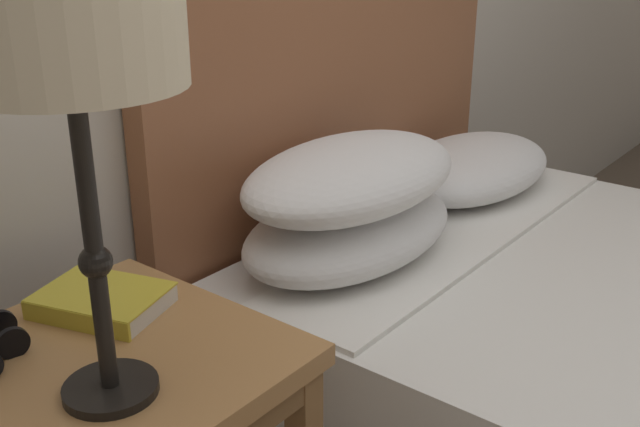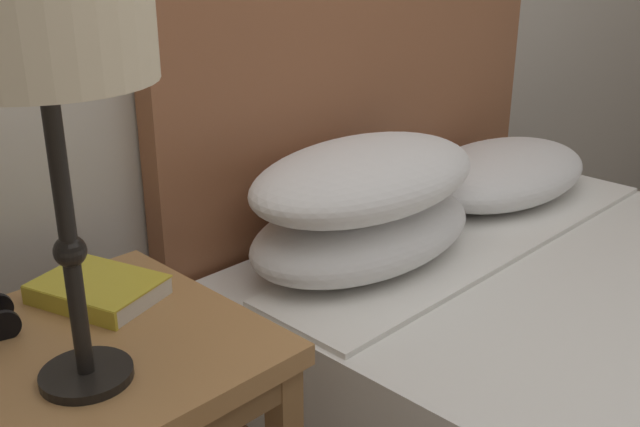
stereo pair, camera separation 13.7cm
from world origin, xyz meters
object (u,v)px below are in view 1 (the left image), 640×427
object	(u,v)px
table_lamp	(68,38)
nightstand	(118,412)
bed	(632,374)
book_on_nightstand	(102,301)

from	to	relation	value
table_lamp	nightstand	bearing A→B (deg)	53.47
bed	book_on_nightstand	distance (m)	1.15
bed	table_lamp	size ratio (longest dim) A/B	3.31
nightstand	book_on_nightstand	distance (m)	0.19
nightstand	table_lamp	bearing A→B (deg)	-126.53
nightstand	table_lamp	world-z (taller)	table_lamp
nightstand	bed	distance (m)	1.12
table_lamp	book_on_nightstand	bearing A→B (deg)	56.29
book_on_nightstand	table_lamp	bearing A→B (deg)	-123.71
nightstand	table_lamp	xyz separation A→B (m)	(-0.06, -0.08, 0.58)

